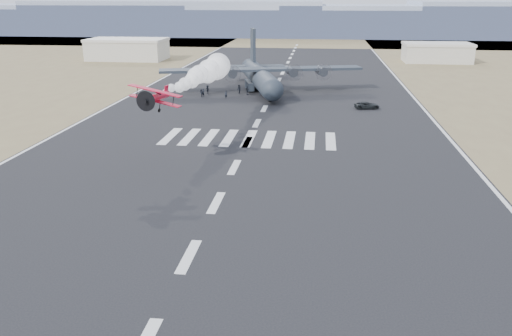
% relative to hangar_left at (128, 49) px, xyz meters
% --- Properties ---
extents(scrub_far, '(500.00, 80.00, 0.00)m').
position_rel_hangar_left_xyz_m(scrub_far, '(52.00, 85.00, -3.41)').
color(scrub_far, '#786444').
rests_on(scrub_far, ground).
extents(runway_markings, '(60.00, 260.00, 0.01)m').
position_rel_hangar_left_xyz_m(runway_markings, '(52.00, -85.00, -3.40)').
color(runway_markings, silver).
rests_on(runway_markings, ground).
extents(ridge_seg_b, '(150.00, 50.00, 15.00)m').
position_rel_hangar_left_xyz_m(ridge_seg_b, '(-78.00, 115.00, 4.09)').
color(ridge_seg_b, '#8590A9').
rests_on(ridge_seg_b, ground).
extents(ridge_seg_c, '(150.00, 50.00, 17.00)m').
position_rel_hangar_left_xyz_m(ridge_seg_c, '(-13.00, 115.00, 5.09)').
color(ridge_seg_c, '#8590A9').
rests_on(ridge_seg_c, ground).
extents(ridge_seg_d, '(150.00, 50.00, 13.00)m').
position_rel_hangar_left_xyz_m(ridge_seg_d, '(52.00, 115.00, 3.09)').
color(ridge_seg_d, '#8590A9').
rests_on(ridge_seg_d, ground).
extents(ridge_seg_e, '(150.00, 50.00, 15.00)m').
position_rel_hangar_left_xyz_m(ridge_seg_e, '(117.00, 115.00, 4.09)').
color(ridge_seg_e, '#8590A9').
rests_on(ridge_seg_e, ground).
extents(hangar_left, '(24.50, 14.50, 6.70)m').
position_rel_hangar_left_xyz_m(hangar_left, '(0.00, 0.00, 0.00)').
color(hangar_left, '#B1AC9D').
rests_on(hangar_left, ground).
extents(hangar_right, '(20.50, 12.50, 5.90)m').
position_rel_hangar_left_xyz_m(hangar_right, '(98.00, 5.00, -0.40)').
color(hangar_right, '#B1AC9D').
rests_on(hangar_right, ground).
extents(aerobatic_biplane, '(6.66, 6.02, 3.08)m').
position_rel_hangar_left_xyz_m(aerobatic_biplane, '(42.70, -109.56, 5.26)').
color(aerobatic_biplane, red).
extents(smoke_trail, '(4.54, 28.26, 4.20)m').
position_rel_hangar_left_xyz_m(smoke_trail, '(44.58, -86.06, 5.44)').
color(smoke_trail, white).
extents(transport_aircraft, '(43.40, 35.47, 12.66)m').
position_rel_hangar_left_xyz_m(transport_aircraft, '(49.02, -53.09, -0.14)').
color(transport_aircraft, black).
rests_on(transport_aircraft, ground).
extents(support_vehicle, '(4.88, 2.90, 1.27)m').
position_rel_hangar_left_xyz_m(support_vehicle, '(70.99, -70.86, -2.77)').
color(support_vehicle, black).
rests_on(support_vehicle, ground).
extents(crew_a, '(0.61, 0.51, 1.57)m').
position_rel_hangar_left_xyz_m(crew_a, '(43.15, -63.49, -2.62)').
color(crew_a, black).
rests_on(crew_a, ground).
extents(crew_b, '(0.92, 1.07, 1.89)m').
position_rel_hangar_left_xyz_m(crew_b, '(44.92, -57.57, -2.46)').
color(crew_b, black).
rests_on(crew_b, ground).
extents(crew_c, '(1.02, 1.17, 1.67)m').
position_rel_hangar_left_xyz_m(crew_c, '(49.72, -59.19, -2.57)').
color(crew_c, black).
rests_on(crew_c, ground).
extents(crew_d, '(1.21, 1.04, 1.84)m').
position_rel_hangar_left_xyz_m(crew_d, '(47.01, -59.25, -2.49)').
color(crew_d, black).
rests_on(crew_d, ground).
extents(crew_e, '(0.82, 0.53, 1.64)m').
position_rel_hangar_left_xyz_m(crew_e, '(53.05, -60.99, -2.59)').
color(crew_e, black).
rests_on(crew_e, ground).
extents(crew_f, '(0.96, 1.74, 1.79)m').
position_rel_hangar_left_xyz_m(crew_f, '(38.26, -58.47, -2.51)').
color(crew_f, black).
rests_on(crew_f, ground).
extents(crew_g, '(0.79, 0.78, 1.67)m').
position_rel_hangar_left_xyz_m(crew_g, '(38.13, -62.24, -2.57)').
color(crew_g, black).
rests_on(crew_g, ground).
extents(crew_h, '(0.69, 0.88, 1.58)m').
position_rel_hangar_left_xyz_m(crew_h, '(37.77, -62.72, -2.62)').
color(crew_h, black).
rests_on(crew_h, ground).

